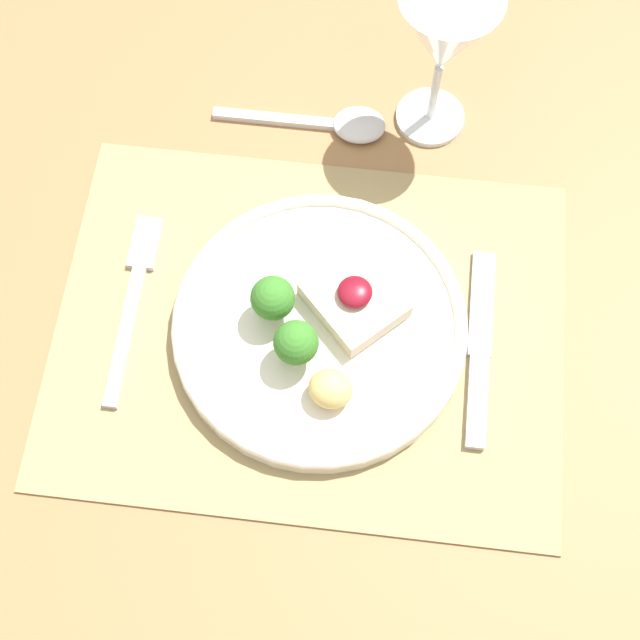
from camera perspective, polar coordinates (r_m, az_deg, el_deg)
ground_plane at (r=1.49m, az=-0.36°, el=-11.67°), size 8.00×8.00×0.00m
dining_table at (r=0.85m, az=-0.62°, el=-2.80°), size 1.24×1.28×0.75m
placemat at (r=0.77m, az=-0.68°, el=-0.66°), size 0.44×0.34×0.00m
dinner_plate at (r=0.76m, az=0.01°, el=-0.22°), size 0.25×0.25×0.07m
fork at (r=0.80m, az=-11.80°, el=1.63°), size 0.02×0.18×0.01m
knife at (r=0.77m, az=10.14°, el=-2.52°), size 0.02×0.18×0.01m
spoon at (r=0.87m, az=1.37°, el=12.45°), size 0.17×0.04×0.01m
wine_glass_near at (r=0.80m, az=7.99°, el=17.42°), size 0.09×0.09×0.16m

